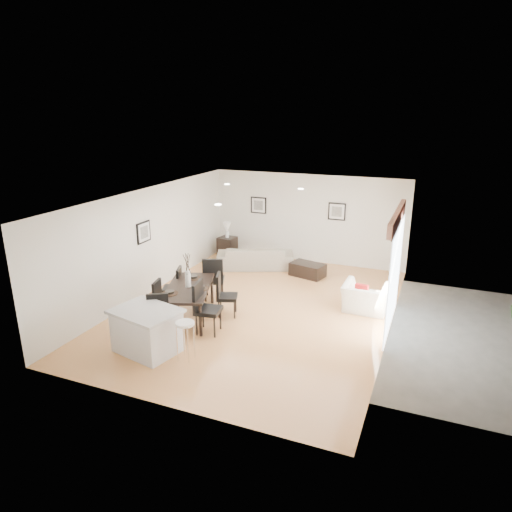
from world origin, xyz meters
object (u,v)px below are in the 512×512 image
at_px(dining_chair_efar, 223,292).
at_px(dining_chair_foot, 213,277).
at_px(armchair, 366,298).
at_px(sofa, 255,257).
at_px(bar_stool, 185,328).
at_px(dining_table, 189,290).
at_px(kitchen_island, 147,330).
at_px(side_table, 227,247).
at_px(dining_chair_wfar, 175,285).
at_px(dining_chair_head, 158,316).
at_px(dining_chair_wnear, 153,299).
at_px(dining_chair_enear, 204,305).
at_px(coffee_table, 308,270).

bearing_deg(dining_chair_efar, dining_chair_foot, 21.39).
xyz_separation_m(armchair, dining_chair_efar, (-2.97, -1.46, 0.22)).
xyz_separation_m(sofa, bar_stool, (0.81, -5.40, 0.34)).
bearing_deg(dining_table, sofa, 69.70).
height_order(dining_chair_efar, kitchen_island, dining_chair_efar).
bearing_deg(kitchen_island, side_table, 113.31).
xyz_separation_m(dining_table, dining_chair_efar, (0.65, 0.43, -0.13)).
height_order(dining_table, dining_chair_wfar, dining_chair_wfar).
xyz_separation_m(armchair, dining_chair_head, (-3.67, -3.04, 0.21)).
bearing_deg(dining_chair_foot, dining_chair_wnear, 44.18).
xyz_separation_m(dining_chair_wnear, dining_chair_efar, (1.30, 0.87, 0.02)).
bearing_deg(dining_chair_head, dining_chair_wfar, 79.68).
bearing_deg(bar_stool, dining_chair_efar, 95.83).
height_order(dining_chair_foot, kitchen_island, dining_chair_foot).
bearing_deg(armchair, dining_chair_enear, 39.60).
distance_m(dining_table, dining_chair_foot, 1.14).
relative_size(dining_chair_wfar, dining_chair_foot, 0.87).
distance_m(dining_chair_efar, coffee_table, 3.43).
height_order(dining_chair_efar, dining_chair_foot, dining_chair_foot).
xyz_separation_m(dining_chair_wfar, dining_chair_efar, (1.31, -0.06, 0.02)).
relative_size(dining_chair_enear, dining_chair_foot, 1.01).
height_order(dining_chair_wfar, side_table, dining_chair_wfar).
bearing_deg(bar_stool, dining_chair_head, 153.12).
bearing_deg(dining_chair_foot, dining_chair_efar, 108.94).
height_order(dining_table, dining_chair_wnear, dining_chair_wnear).
xyz_separation_m(armchair, coffee_table, (-1.91, 1.78, -0.15)).
bearing_deg(dining_chair_enear, dining_chair_efar, -9.03).
distance_m(dining_chair_wnear, dining_chair_wfar, 0.93).
xyz_separation_m(sofa, side_table, (-1.20, 0.59, 0.01)).
height_order(dining_chair_wfar, dining_chair_head, dining_chair_head).
bearing_deg(dining_chair_wfar, dining_chair_enear, 33.31).
xyz_separation_m(dining_chair_foot, coffee_table, (1.68, 2.54, -0.43)).
xyz_separation_m(sofa, dining_chair_efar, (0.60, -3.36, 0.23)).
xyz_separation_m(dining_chair_wnear, coffee_table, (2.37, 4.11, -0.35)).
bearing_deg(kitchen_island, sofa, 101.93).
relative_size(sofa, dining_chair_wfar, 2.34).
height_order(sofa, dining_chair_enear, dining_chair_enear).
distance_m(dining_table, bar_stool, 1.82).
relative_size(dining_chair_wfar, bar_stool, 1.24).
height_order(dining_chair_wfar, coffee_table, dining_chair_wfar).
relative_size(dining_chair_wnear, dining_chair_head, 0.98).
bearing_deg(dining_chair_efar, coffee_table, -37.87).
bearing_deg(dining_chair_efar, dining_chair_wfar, 67.71).
distance_m(dining_chair_wfar, kitchen_island, 2.20).
bearing_deg(dining_chair_wfar, bar_stool, 15.76).
bearing_deg(dining_chair_enear, dining_chair_wfar, 45.33).
bearing_deg(armchair, dining_chair_head, 40.91).
bearing_deg(coffee_table, dining_chair_wfar, -112.05).
height_order(sofa, dining_table, dining_table).
xyz_separation_m(dining_chair_wnear, kitchen_island, (0.65, -1.17, -0.10)).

